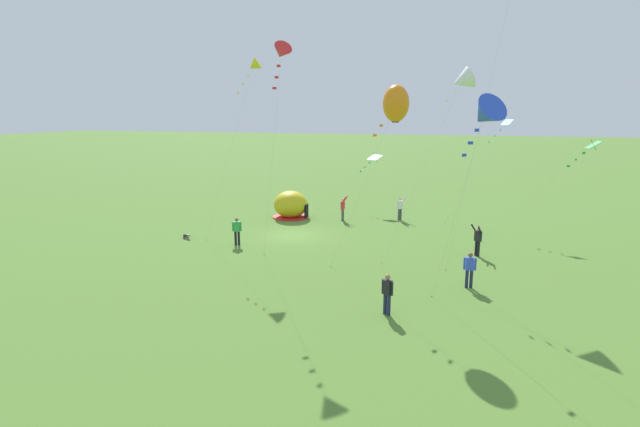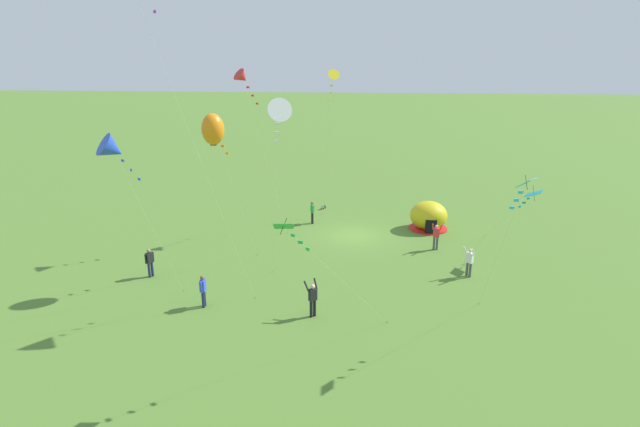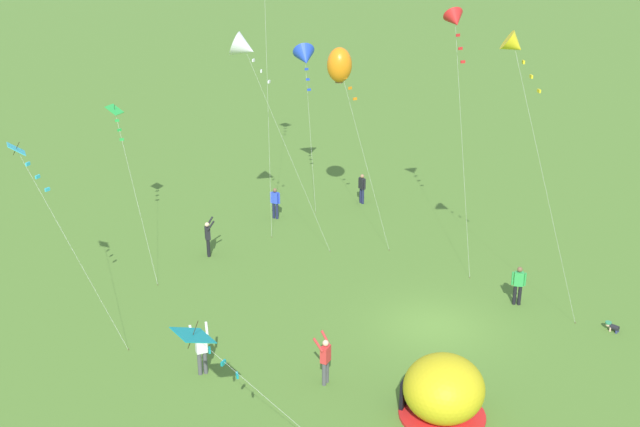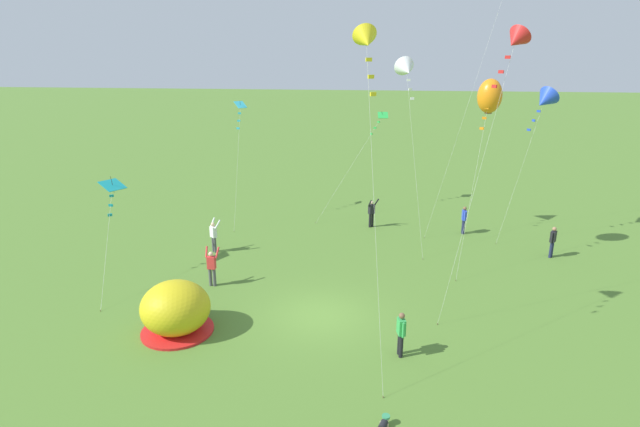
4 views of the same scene
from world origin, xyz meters
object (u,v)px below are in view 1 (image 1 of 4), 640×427
Objects in this scene: kite_orange at (396,104)px; person_center_field at (237,230)px; popup_tent at (291,205)px; person_arms_raised at (478,239)px; person_near_tent at (400,207)px; kite_cyan at (502,128)px; kite_teal at (373,159)px; kite_blue at (485,115)px; kite_white at (462,81)px; kite_green at (586,151)px; kite_yellow at (254,66)px; person_flying_kite at (343,208)px; kite_red at (281,53)px; toddler_crawling at (187,236)px; person_strolling at (387,292)px; person_far_back at (470,268)px.

person_center_field is at bearing -111.97° from kite_orange.
popup_tent reaches higher than person_arms_raised.
person_near_tent is 0.25× the size of kite_cyan.
person_arms_raised is 0.36× the size of kite_teal.
popup_tent is 0.32× the size of kite_blue.
kite_green is at bearing 103.32° from kite_white.
popup_tent is 8.44m from person_near_tent.
person_near_tent is 1.00× the size of person_arms_raised.
kite_yellow reaches higher than kite_cyan.
person_flying_kite is at bearing 152.03° from person_center_field.
kite_red reaches higher than person_center_field.
toddler_crawling is at bearing -52.72° from person_near_tent.
popup_tent is at bearing -148.95° from person_strolling.
kite_orange is at bearing 13.27° from kite_teal.
kite_white is at bearing 114.08° from kite_red.
person_near_tent is 0.18× the size of kite_white.
kite_yellow reaches higher than person_arms_raised.
person_far_back is (4.47, 17.65, 0.79)m from toddler_crawling.
kite_cyan reaches higher than kite_teal.
kite_teal reaches higher than popup_tent.
kite_red reaches higher than person_strolling.
popup_tent reaches higher than toddler_crawling.
kite_cyan is (-9.90, 19.56, 6.82)m from toddler_crawling.
kite_white is (0.55, 16.77, 9.52)m from toddler_crawling.
person_arms_raised is 10.51m from person_strolling.
person_strolling is at bearing 31.05° from popup_tent.
kite_white reaches higher than toddler_crawling.
kite_blue reaches higher than kite_green.
kite_white is (10.14, 4.17, 8.70)m from person_near_tent.
popup_tent is 8.68m from person_center_field.
kite_blue is at bearing -5.62° from kite_cyan.
person_near_tent and person_arms_raised have the same top height.
person_center_field is (8.71, -4.63, -0.03)m from person_flying_kite.
kite_cyan is (-18.59, 5.12, 6.03)m from person_strolling.
person_far_back is at bearing 46.62° from popup_tent.
kite_blue is at bearing 16.14° from person_near_tent.
kite_blue is 10.61m from kite_red.
person_far_back is (14.06, 5.05, -0.03)m from person_near_tent.
kite_white is 2.00× the size of kite_teal.
kite_teal is (-5.34, 5.44, 3.21)m from popup_tent.
person_near_tent is at bearing -174.28° from person_strolling.
person_arms_raised reaches higher than toddler_crawling.
person_center_field is 0.22× the size of kite_cyan.
person_flying_kite is at bearing 151.56° from kite_yellow.
person_flying_kite is at bearing 134.13° from toddler_crawling.
kite_teal reaches higher than person_far_back.
kite_red reaches higher than person_near_tent.
kite_orange is (12.81, 5.53, 7.51)m from person_flying_kite.
kite_blue is (3.79, 0.12, 7.08)m from person_far_back.
kite_blue is 1.15× the size of kite_cyan.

